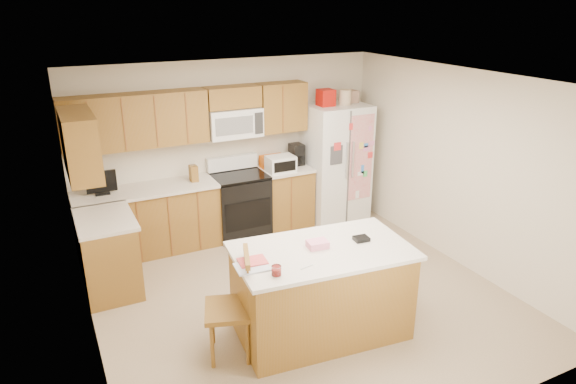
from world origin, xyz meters
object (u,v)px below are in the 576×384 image
stove (240,204)px  island (321,291)px  windsor_chair_back (294,263)px  refrigerator (335,161)px  windsor_chair_left (231,308)px  windsor_chair_right (388,272)px

stove → island: 2.62m
windsor_chair_back → stove: bearing=88.4°
refrigerator → windsor_chair_left: refrigerator is taller
island → windsor_chair_right: 0.93m
island → windsor_chair_right: (0.92, 0.11, -0.07)m
island → windsor_chair_back: size_ratio=2.13×
refrigerator → windsor_chair_right: bearing=-107.7°
refrigerator → windsor_chair_back: refrigerator is taller
stove → windsor_chair_back: size_ratio=1.30×
windsor_chair_left → windsor_chair_right: bearing=1.4°
windsor_chair_back → island: bearing=-96.1°
windsor_chair_left → refrigerator: bearing=43.3°
windsor_chair_left → windsor_chair_right: 1.87m
island → windsor_chair_left: windsor_chair_left is taller
island → windsor_chair_right: island is taller
stove → island: stove is taller
windsor_chair_right → refrigerator: bearing=72.3°
island → windsor_chair_back: (0.08, 0.75, -0.07)m
stove → windsor_chair_left: stove is taller
windsor_chair_back → windsor_chair_right: (0.84, -0.64, 0.00)m
stove → windsor_chair_left: size_ratio=1.05×
windsor_chair_left → windsor_chair_back: (1.02, 0.69, -0.10)m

